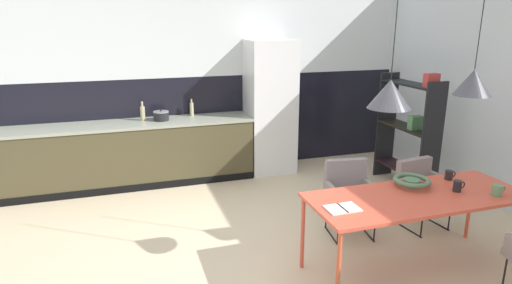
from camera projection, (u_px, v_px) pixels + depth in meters
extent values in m
plane|color=beige|center=(279.00, 282.00, 3.84)|extent=(8.52, 8.52, 0.00)
cube|color=black|center=(206.00, 123.00, 6.59)|extent=(6.54, 0.12, 1.44)
cube|color=silver|center=(202.00, 26.00, 6.19)|extent=(6.54, 0.12, 1.44)
cube|color=#473F28|center=(120.00, 156.00, 5.96)|extent=(3.68, 0.60, 0.85)
cube|color=gray|center=(117.00, 125.00, 5.84)|extent=(3.71, 0.63, 0.04)
cube|color=black|center=(123.00, 190.00, 5.79)|extent=(3.68, 0.01, 0.10)
cube|color=silver|center=(270.00, 107.00, 6.45)|extent=(0.68, 0.60, 1.97)
cube|color=#D44D35|center=(418.00, 197.00, 3.84)|extent=(1.99, 0.77, 0.03)
cylinder|color=#D74E37|center=(303.00, 233.00, 3.97)|extent=(0.04, 0.04, 0.72)
cylinder|color=#CE4E31|center=(470.00, 206.00, 4.53)|extent=(0.04, 0.04, 0.72)
cylinder|color=#D45333|center=(338.00, 273.00, 3.35)|extent=(0.04, 0.04, 0.72)
cube|color=gray|center=(351.00, 200.00, 4.57)|extent=(0.54, 0.52, 0.06)
cube|color=gray|center=(345.00, 175.00, 4.71)|extent=(0.46, 0.14, 0.36)
cube|color=gray|center=(371.00, 190.00, 4.58)|extent=(0.11, 0.42, 0.14)
cube|color=gray|center=(332.00, 193.00, 4.51)|extent=(0.11, 0.42, 0.14)
cylinder|color=black|center=(375.00, 225.00, 4.48)|extent=(0.02, 0.02, 0.38)
cylinder|color=black|center=(338.00, 228.00, 4.42)|extent=(0.02, 0.02, 0.38)
cylinder|color=black|center=(360.00, 210.00, 4.85)|extent=(0.02, 0.02, 0.38)
cylinder|color=black|center=(326.00, 213.00, 4.78)|extent=(0.02, 0.02, 0.38)
cylinder|color=black|center=(366.00, 232.00, 4.71)|extent=(0.07, 0.41, 0.02)
cylinder|color=black|center=(331.00, 235.00, 4.65)|extent=(0.07, 0.41, 0.02)
cylinder|color=black|center=(504.00, 276.00, 3.60)|extent=(0.02, 0.02, 0.38)
cube|color=gray|center=(425.00, 193.00, 4.75)|extent=(0.53, 0.51, 0.06)
cube|color=gray|center=(414.00, 171.00, 4.88)|extent=(0.46, 0.13, 0.31)
cube|color=gray|center=(441.00, 181.00, 4.81)|extent=(0.10, 0.42, 0.14)
cube|color=gray|center=(411.00, 187.00, 4.64)|extent=(0.10, 0.42, 0.14)
cylinder|color=black|center=(450.00, 215.00, 4.73)|extent=(0.02, 0.02, 0.38)
cylinder|color=black|center=(422.00, 221.00, 4.57)|extent=(0.02, 0.02, 0.38)
cylinder|color=black|center=(424.00, 202.00, 5.06)|extent=(0.02, 0.02, 0.38)
cylinder|color=black|center=(397.00, 208.00, 4.90)|extent=(0.02, 0.02, 0.38)
cylinder|color=black|center=(435.00, 223.00, 4.94)|extent=(0.06, 0.41, 0.02)
cylinder|color=black|center=(408.00, 229.00, 4.79)|extent=(0.06, 0.41, 0.02)
cylinder|color=#4C704C|center=(411.00, 183.00, 4.03)|extent=(0.16, 0.16, 0.07)
torus|color=#4B6C4B|center=(412.00, 180.00, 4.02)|extent=(0.34, 0.34, 0.05)
cube|color=white|center=(335.00, 209.00, 3.53)|extent=(0.14, 0.19, 0.01)
cube|color=white|center=(350.00, 207.00, 3.57)|extent=(0.14, 0.19, 0.01)
cube|color=#262628|center=(343.00, 208.00, 3.55)|extent=(0.01, 0.19, 0.00)
cylinder|color=black|center=(457.00, 186.00, 3.90)|extent=(0.07, 0.07, 0.10)
torus|color=black|center=(462.00, 185.00, 3.91)|extent=(0.07, 0.01, 0.07)
cylinder|color=#5B8456|center=(497.00, 190.00, 3.81)|extent=(0.09, 0.09, 0.10)
torus|color=#5B8456|center=(502.00, 189.00, 3.82)|extent=(0.07, 0.01, 0.07)
cylinder|color=black|center=(449.00, 175.00, 4.19)|extent=(0.07, 0.07, 0.09)
torus|color=black|center=(453.00, 174.00, 4.21)|extent=(0.06, 0.01, 0.06)
cylinder|color=black|center=(161.00, 116.00, 6.00)|extent=(0.21, 0.21, 0.12)
cylinder|color=gray|center=(161.00, 112.00, 5.98)|extent=(0.22, 0.22, 0.01)
sphere|color=black|center=(161.00, 110.00, 5.98)|extent=(0.02, 0.02, 0.02)
cylinder|color=tan|center=(143.00, 113.00, 5.99)|extent=(0.07, 0.07, 0.20)
cylinder|color=tan|center=(142.00, 104.00, 5.96)|extent=(0.03, 0.03, 0.07)
cylinder|color=tan|center=(192.00, 109.00, 6.28)|extent=(0.06, 0.06, 0.19)
cylinder|color=tan|center=(191.00, 101.00, 6.24)|extent=(0.02, 0.02, 0.06)
cube|color=black|center=(386.00, 125.00, 6.31)|extent=(0.30, 0.03, 1.53)
cube|color=black|center=(431.00, 142.00, 5.41)|extent=(0.30, 0.03, 1.53)
cube|color=black|center=(403.00, 169.00, 6.00)|extent=(0.30, 0.97, 0.02)
cube|color=black|center=(408.00, 128.00, 5.84)|extent=(0.30, 0.97, 0.02)
cube|color=#4C7F4C|center=(416.00, 123.00, 5.67)|extent=(0.18, 0.10, 0.18)
cube|color=black|center=(412.00, 84.00, 5.68)|extent=(0.30, 0.97, 0.02)
cube|color=#B73833|center=(431.00, 80.00, 5.31)|extent=(0.18, 0.10, 0.17)
cylinder|color=black|center=(397.00, 11.00, 3.27)|extent=(0.01, 0.01, 1.04)
cone|color=#35343B|center=(390.00, 94.00, 3.44)|extent=(0.35, 0.35, 0.23)
cylinder|color=black|center=(483.00, 8.00, 3.47)|extent=(0.01, 0.01, 0.98)
cone|color=#35343B|center=(473.00, 82.00, 3.64)|extent=(0.31, 0.31, 0.22)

